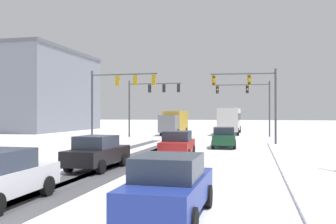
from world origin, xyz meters
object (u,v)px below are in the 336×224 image
at_px(traffic_signal_far_right, 250,97).
at_px(bus_oncoming, 230,119).
at_px(traffic_signal_far_left, 150,95).
at_px(car_blue_fifth, 169,186).
at_px(traffic_signal_near_left, 118,90).
at_px(car_black_third, 97,152).
at_px(traffic_signal_near_right, 253,91).
at_px(car_dark_green_lead, 224,137).
at_px(office_building_far_left_block, 10,92).
at_px(box_truck_delivery, 174,122).
at_px(car_red_second, 177,144).

height_order(traffic_signal_far_right, bus_oncoming, traffic_signal_far_right).
relative_size(traffic_signal_far_left, car_blue_fifth, 1.58).
xyz_separation_m(traffic_signal_near_left, car_black_third, (4.26, -13.75, -3.98)).
relative_size(traffic_signal_far_right, car_black_third, 1.55).
bearing_deg(traffic_signal_near_right, car_black_third, -114.89).
relative_size(car_dark_green_lead, office_building_far_left_block, 0.18).
height_order(box_truck_delivery, office_building_far_left_block, office_building_far_left_block).
relative_size(traffic_signal_far_left, bus_oncoming, 0.59).
distance_m(car_black_third, bus_oncoming, 33.20).
bearing_deg(office_building_far_left_block, car_black_third, -48.67).
relative_size(traffic_signal_near_right, car_red_second, 1.56).
relative_size(traffic_signal_near_right, car_blue_fifth, 1.58).
height_order(traffic_signal_far_right, box_truck_delivery, traffic_signal_far_right).
relative_size(traffic_signal_far_left, car_red_second, 1.56).
height_order(traffic_signal_near_right, box_truck_delivery, traffic_signal_near_right).
height_order(car_dark_green_lead, office_building_far_left_block, office_building_far_left_block).
bearing_deg(car_dark_green_lead, traffic_signal_near_left, 174.02).
bearing_deg(car_red_second, office_building_far_left_block, 138.70).
xyz_separation_m(car_dark_green_lead, car_red_second, (-2.27, -7.13, 0.00)).
relative_size(traffic_signal_far_left, traffic_signal_near_right, 1.00).
height_order(car_red_second, box_truck_delivery, box_truck_delivery).
height_order(car_blue_fifth, office_building_far_left_block, office_building_far_left_block).
relative_size(car_blue_fifth, box_truck_delivery, 0.55).
xyz_separation_m(traffic_signal_far_right, office_building_far_left_block, (-38.13, 7.85, 1.63)).
height_order(traffic_signal_far_right, car_red_second, traffic_signal_far_right).
bearing_deg(car_black_third, traffic_signal_near_right, 65.11).
xyz_separation_m(traffic_signal_near_left, traffic_signal_near_right, (11.51, 1.86, -0.17)).
xyz_separation_m(car_black_third, bus_oncoming, (4.24, 32.91, 1.18)).
bearing_deg(traffic_signal_far_right, car_blue_fifth, -92.76).
height_order(car_red_second, car_blue_fifth, same).
xyz_separation_m(traffic_signal_far_left, traffic_signal_near_right, (11.47, -8.19, -0.17)).
bearing_deg(car_blue_fifth, bus_oncoming, 91.40).
xyz_separation_m(traffic_signal_far_left, box_truck_delivery, (1.63, 5.54, -3.16)).
relative_size(bus_oncoming, box_truck_delivery, 1.48).
bearing_deg(traffic_signal_near_right, traffic_signal_near_left, -170.82).
distance_m(car_blue_fifth, office_building_far_left_block, 56.42).
bearing_deg(traffic_signal_far_left, traffic_signal_far_right, 19.14).
distance_m(traffic_signal_far_right, bus_oncoming, 6.46).
relative_size(traffic_signal_near_left, car_red_second, 1.56).
distance_m(traffic_signal_far_right, car_dark_green_lead, 15.49).
bearing_deg(bus_oncoming, traffic_signal_near_left, -113.92).
height_order(traffic_signal_near_right, office_building_far_left_block, office_building_far_left_block).
bearing_deg(traffic_signal_far_left, traffic_signal_near_left, -90.21).
bearing_deg(car_black_third, traffic_signal_far_right, 75.99).
xyz_separation_m(traffic_signal_far_right, traffic_signal_near_right, (0.34, -12.05, -0.04)).
bearing_deg(car_red_second, traffic_signal_far_left, 111.07).
bearing_deg(car_red_second, car_dark_green_lead, 72.32).
distance_m(car_red_second, box_truck_delivery, 24.31).
bearing_deg(traffic_signal_near_left, car_red_second, -49.06).
height_order(car_red_second, car_black_third, same).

